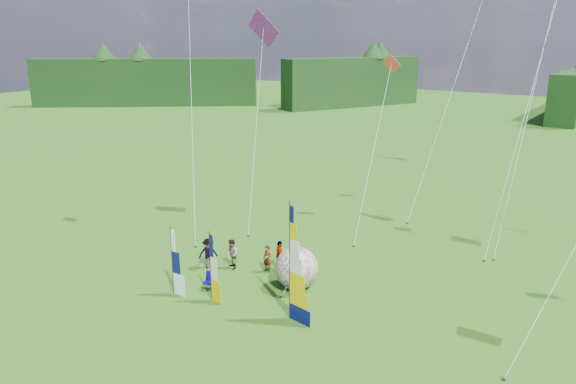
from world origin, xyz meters
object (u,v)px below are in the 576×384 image
Objects in this scene: feather_banner_main at (290,263)px; bol_inflatable at (297,268)px; side_banner_far at (172,262)px; kite_whale at (541,49)px; spectator_a at (267,259)px; spectator_b at (232,254)px; spectator_d at (280,255)px; camp_chair at (209,281)px; side_banner_left at (211,267)px; spectator_c at (208,253)px.

bol_inflatable is (-1.51, 2.79, -1.61)m from feather_banner_main.
kite_whale reaches higher than side_banner_far.
side_banner_far reaches higher than spectator_a.
bol_inflatable is 1.31× the size of spectator_b.
bol_inflatable is 2.51m from spectator_d.
spectator_d is 4.38m from camp_chair.
side_banner_left is 23.09m from kite_whale.
side_banner_far is at bearing -158.18° from feather_banner_main.
side_banner_far is at bearing -139.46° from bol_inflatable.
spectator_d is (2.26, 1.37, 0.00)m from spectator_b.
feather_banner_main is 2.45× the size of bol_inflatable.
spectator_a is 0.87× the size of spectator_c.
spectator_b is 0.97× the size of spectator_c.
spectator_c is (-0.73, 3.35, -0.84)m from side_banner_far.
spectator_b reaches higher than camp_chair.
spectator_d is (2.64, 5.43, -0.87)m from side_banner_far.
side_banner_left is at bearing 127.81° from spectator_d.
kite_whale is at bearing 57.73° from spectator_a.
spectator_a is 20.30m from kite_whale.
spectator_b is at bearing -155.12° from spectator_a.
spectator_d is at bearing 64.84° from side_banner_far.
kite_whale is (11.05, 17.40, 11.24)m from camp_chair.
side_banner_far is 3.53m from spectator_c.
feather_banner_main is 3.22× the size of spectator_d.
camp_chair is at bearing 114.78° from spectator_d.
side_banner_left is at bearing -31.35° from spectator_b.
spectator_b is at bearing 85.45° from side_banner_far.
spectator_d is at bearing 146.02° from bol_inflatable.
spectator_b is at bearing 179.71° from bol_inflatable.
side_banner_far reaches higher than camp_chair.
spectator_a is at bearing 162.35° from bol_inflatable.
bol_inflatable is 4.34m from spectator_b.
side_banner_far is 5.40m from spectator_a.
feather_banner_main reaches higher than side_banner_left.
spectator_a is 0.73m from spectator_d.
feather_banner_main is 5.55m from camp_chair.
side_banner_left is 3.97m from spectator_b.
side_banner_left reaches higher than camp_chair.
kite_whale reaches higher than spectator_c.
spectator_b is at bearing 91.14° from camp_chair.
feather_banner_main reaches higher than spectator_b.
kite_whale is (9.92, 13.92, 10.95)m from spectator_a.
camp_chair is at bearing -170.41° from feather_banner_main.
spectator_b is 1.00× the size of spectator_d.
bol_inflatable is at bearing 22.64° from camp_chair.
feather_banner_main is at bearing -61.62° from bol_inflatable.
camp_chair is at bearing -130.35° from kite_whale.
bol_inflatable is 4.52m from camp_chair.
side_banner_left is (-4.18, -0.69, -0.99)m from feather_banner_main.
feather_banner_main is 6.74m from spectator_b.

